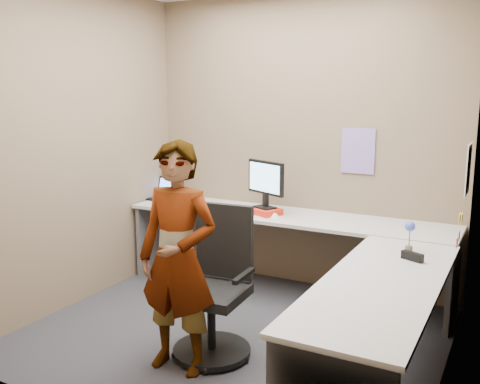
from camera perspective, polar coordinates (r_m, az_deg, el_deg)
The scene contains 20 objects.
ground at distance 4.22m, azimuth -0.79°, elevation -14.83°, with size 3.00×3.00×0.00m, color #26262B.
wall_back at distance 5.00m, azimuth 6.43°, elevation 5.28°, with size 3.00×3.00×0.00m, color brown.
wall_right at distance 3.38m, azimuth 22.03°, elevation 1.97°, with size 2.70×2.70×0.00m, color brown.
wall_left at distance 4.74m, azimuth -16.95°, elevation 4.59°, with size 2.70×2.70×0.00m, color brown.
desk at distance 4.16m, azimuth 7.11°, elevation -6.57°, with size 2.98×2.58×0.73m.
paper_ream at distance 4.81m, azimuth 2.64°, elevation -2.04°, with size 0.28×0.20×0.06m, color red.
monitor at distance 4.77m, azimuth 2.75°, elevation 1.25°, with size 0.42×0.22×0.42m.
laptop at distance 5.51m, azimuth -7.91°, elevation -0.19°, with size 0.32×0.28×0.22m.
trackball_mouse at distance 4.92m, azimuth -3.06°, elevation -1.78°, with size 0.12×0.08×0.07m.
origami at distance 4.72m, azimuth 3.56°, elevation -2.26°, with size 0.10×0.10×0.06m, color white.
stapler at distance 3.68m, azimuth 17.91°, elevation -6.56°, with size 0.15×0.04×0.06m, color black.
flower at distance 3.84m, azimuth 17.66°, elevation -4.04°, with size 0.07×0.07×0.22m.
calendar_purple at distance 4.82m, azimuth 12.46°, elevation 4.30°, with size 0.30×0.01×0.40m, color #846BB7.
calendar_white at distance 4.28m, azimuth 23.17°, elevation 2.22°, with size 0.01×0.28×0.38m, color white.
sticky_note_a at distance 3.99m, azimuth 22.38°, elevation -2.67°, with size 0.01×0.07×0.07m, color #F2E059.
sticky_note_b at distance 4.07m, azimuth 22.33°, elevation -4.31°, with size 0.01×0.07×0.07m, color pink.
sticky_note_c at distance 3.96m, azimuth 22.12°, elevation -5.00°, with size 0.01×0.07×0.07m, color pink.
sticky_note_d at distance 4.14m, azimuth 22.58°, elevation -2.64°, with size 0.01×0.07×0.07m, color #F2E059.
office_chair at distance 3.78m, azimuth -2.65°, elevation -11.00°, with size 0.54×0.54×1.02m.
person at distance 3.49m, azimuth -6.64°, elevation -7.03°, with size 0.55×0.36×1.52m, color #999399.
Camera 1 is at (1.85, -3.33, 1.82)m, focal length 40.00 mm.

